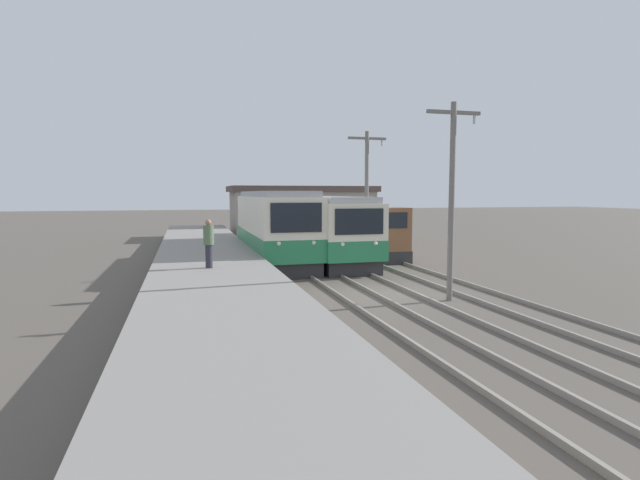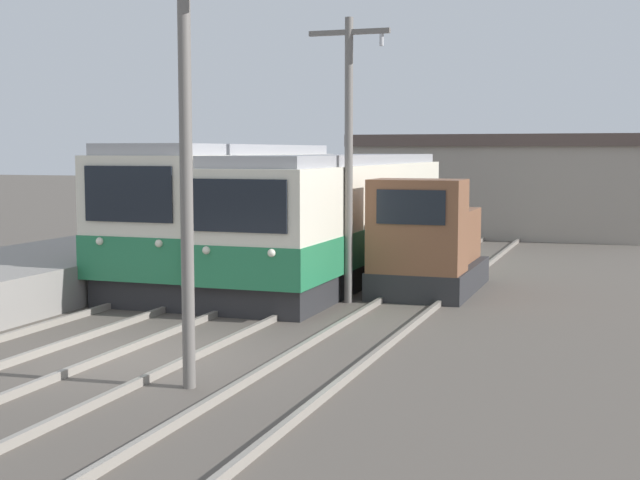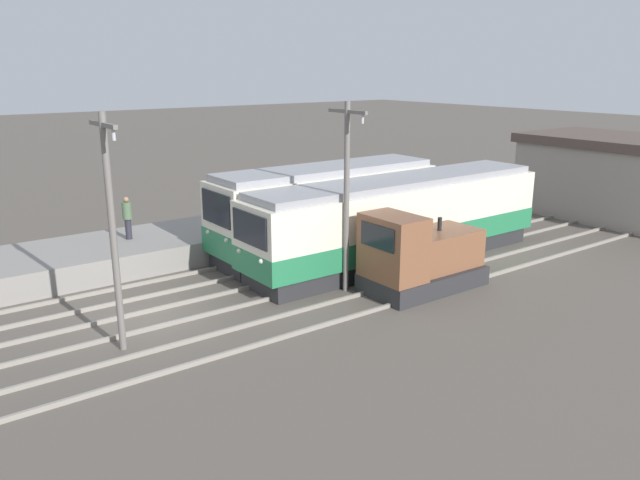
{
  "view_description": "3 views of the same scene",
  "coord_description": "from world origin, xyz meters",
  "px_view_note": "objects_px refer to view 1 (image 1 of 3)",
  "views": [
    {
      "loc": [
        -7.22,
        -17.06,
        3.76
      ],
      "look_at": [
        -1.02,
        5.72,
        1.55
      ],
      "focal_mm": 28.0,
      "sensor_mm": 36.0,
      "label": 1
    },
    {
      "loc": [
        8.11,
        -13.81,
        3.7
      ],
      "look_at": [
        1.39,
        5.51,
        1.64
      ],
      "focal_mm": 50.0,
      "sensor_mm": 36.0,
      "label": 2
    },
    {
      "loc": [
        18.6,
        -6.9,
        7.99
      ],
      "look_at": [
        0.62,
        6.37,
        1.75
      ],
      "focal_mm": 35.0,
      "sensor_mm": 36.0,
      "label": 3
    }
  ],
  "objects_px": {
    "catenary_mast_near": "(452,194)",
    "shunting_locomotive": "(377,239)",
    "catenary_mast_mid": "(367,194)",
    "commuter_train_left": "(275,231)",
    "person_on_platform": "(209,241)",
    "commuter_train_center": "(317,229)"
  },
  "relations": [
    {
      "from": "catenary_mast_near",
      "to": "shunting_locomotive",
      "type": "bearing_deg",
      "value": 81.97
    },
    {
      "from": "catenary_mast_near",
      "to": "catenary_mast_mid",
      "type": "height_order",
      "value": "same"
    },
    {
      "from": "catenary_mast_near",
      "to": "catenary_mast_mid",
      "type": "distance_m",
      "value": 8.34
    },
    {
      "from": "commuter_train_left",
      "to": "shunting_locomotive",
      "type": "bearing_deg",
      "value": -0.78
    },
    {
      "from": "shunting_locomotive",
      "to": "person_on_platform",
      "type": "relative_size",
      "value": 2.6
    },
    {
      "from": "commuter_train_center",
      "to": "person_on_platform",
      "type": "distance_m",
      "value": 11.31
    },
    {
      "from": "commuter_train_center",
      "to": "catenary_mast_mid",
      "type": "bearing_deg",
      "value": -69.58
    },
    {
      "from": "commuter_train_center",
      "to": "person_on_platform",
      "type": "bearing_deg",
      "value": -125.64
    },
    {
      "from": "catenary_mast_near",
      "to": "person_on_platform",
      "type": "relative_size",
      "value": 3.81
    },
    {
      "from": "catenary_mast_mid",
      "to": "commuter_train_center",
      "type": "bearing_deg",
      "value": 110.42
    },
    {
      "from": "catenary_mast_near",
      "to": "person_on_platform",
      "type": "xyz_separation_m",
      "value": [
        -8.1,
        3.2,
        -1.75
      ]
    },
    {
      "from": "shunting_locomotive",
      "to": "person_on_platform",
      "type": "bearing_deg",
      "value": -142.41
    },
    {
      "from": "commuter_train_left",
      "to": "person_on_platform",
      "type": "xyz_separation_m",
      "value": [
        -3.79,
        -7.46,
        0.21
      ]
    },
    {
      "from": "commuter_train_left",
      "to": "person_on_platform",
      "type": "relative_size",
      "value": 5.94
    },
    {
      "from": "commuter_train_center",
      "to": "catenary_mast_near",
      "type": "relative_size",
      "value": 2.11
    },
    {
      "from": "commuter_train_center",
      "to": "catenary_mast_near",
      "type": "bearing_deg",
      "value": -83.06
    },
    {
      "from": "person_on_platform",
      "to": "catenary_mast_near",
      "type": "bearing_deg",
      "value": -21.56
    },
    {
      "from": "commuter_train_left",
      "to": "catenary_mast_near",
      "type": "distance_m",
      "value": 11.66
    },
    {
      "from": "catenary_mast_near",
      "to": "person_on_platform",
      "type": "bearing_deg",
      "value": 158.44
    },
    {
      "from": "commuter_train_left",
      "to": "shunting_locomotive",
      "type": "height_order",
      "value": "commuter_train_left"
    },
    {
      "from": "person_on_platform",
      "to": "commuter_train_left",
      "type": "bearing_deg",
      "value": 63.08
    },
    {
      "from": "commuter_train_left",
      "to": "catenary_mast_mid",
      "type": "relative_size",
      "value": 1.56
    }
  ]
}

